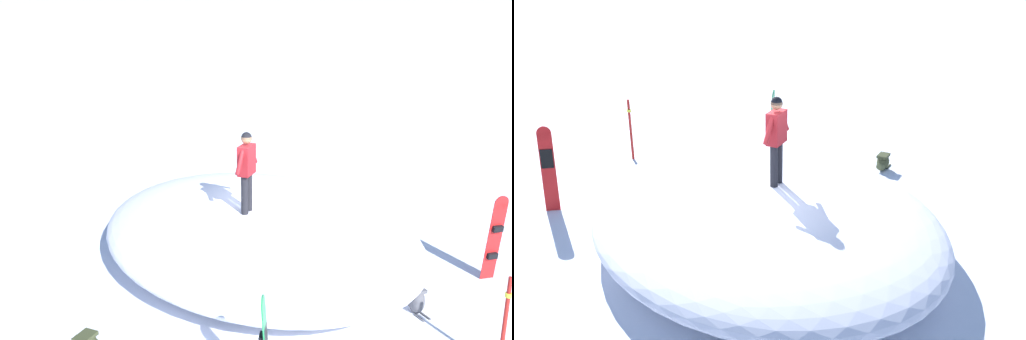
% 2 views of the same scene
% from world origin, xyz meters
% --- Properties ---
extents(ground, '(240.00, 240.00, 0.00)m').
position_xyz_m(ground, '(0.00, 0.00, 0.00)').
color(ground, white).
extents(snow_mound, '(9.34, 8.65, 1.03)m').
position_xyz_m(snow_mound, '(0.51, -0.18, 0.51)').
color(snow_mound, white).
rests_on(snow_mound, ground).
extents(snowboarder_standing, '(0.93, 0.45, 1.60)m').
position_xyz_m(snowboarder_standing, '(0.72, -0.42, 1.97)').
color(snowboarder_standing, black).
rests_on(snowboarder_standing, snow_mound).
extents(snowboard_primary_upright, '(0.27, 0.32, 1.71)m').
position_xyz_m(snowboard_primary_upright, '(1.69, 4.11, 0.89)').
color(snowboard_primary_upright, red).
rests_on(snowboard_primary_upright, ground).
extents(backpack_far, '(0.52, 0.38, 0.48)m').
position_xyz_m(backpack_far, '(2.81, 2.42, 0.24)').
color(backpack_far, '#4C4C51').
rests_on(backpack_far, ground).
extents(trail_marker_pole, '(0.10, 0.10, 1.51)m').
position_xyz_m(trail_marker_pole, '(4.48, 3.20, 0.80)').
color(trail_marker_pole, '#A51E19').
rests_on(trail_marker_pole, ground).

